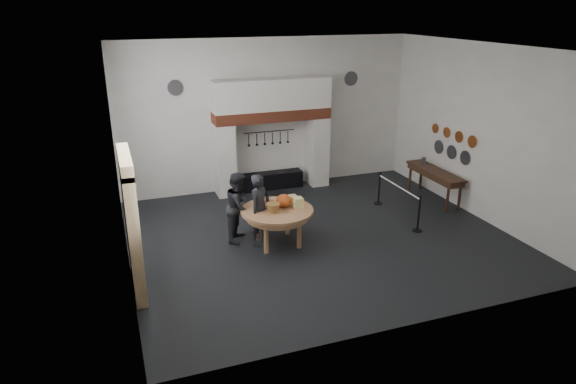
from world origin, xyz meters
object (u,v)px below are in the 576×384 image
object	(u,v)px
iron_range	(272,180)
work_table	(277,211)
visitor_far	(239,207)
side_table	(435,171)
visitor_near	(260,210)
barrier_post_far	(379,189)
barrier_post_near	(419,214)

from	to	relation	value
iron_range	work_table	bearing A→B (deg)	-106.23
visitor_far	side_table	xyz separation A→B (m)	(5.97, 0.68, 0.02)
work_table	iron_range	bearing A→B (deg)	73.77
iron_range	visitor_near	size ratio (longest dim) A/B	1.10
barrier_post_far	work_table	bearing A→B (deg)	-157.63
visitor_far	barrier_post_far	world-z (taller)	visitor_far
iron_range	barrier_post_near	size ratio (longest dim) A/B	2.11
visitor_near	visitor_far	size ratio (longest dim) A/B	1.02
barrier_post_near	barrier_post_far	size ratio (longest dim) A/B	1.00
visitor_near	iron_range	bearing A→B (deg)	31.90
visitor_far	barrier_post_near	size ratio (longest dim) A/B	1.88
work_table	side_table	world-z (taller)	side_table
barrier_post_far	iron_range	bearing A→B (deg)	136.88
barrier_post_far	barrier_post_near	bearing A→B (deg)	-90.00
work_table	visitor_near	world-z (taller)	visitor_near
iron_range	barrier_post_near	bearing A→B (deg)	-60.27
work_table	barrier_post_far	world-z (taller)	barrier_post_far
barrier_post_far	visitor_near	bearing A→B (deg)	-161.16
side_table	work_table	bearing A→B (deg)	-166.95
visitor_far	side_table	distance (m)	6.01
iron_range	barrier_post_far	xyz separation A→B (m)	(2.45, -2.30, 0.20)
visitor_far	barrier_post_far	distance (m)	4.45
iron_range	side_table	size ratio (longest dim) A/B	0.86
work_table	side_table	bearing A→B (deg)	13.05
work_table	barrier_post_near	distance (m)	3.61
barrier_post_near	barrier_post_far	bearing A→B (deg)	90.00
work_table	barrier_post_near	size ratio (longest dim) A/B	1.90
side_table	barrier_post_near	xyz separation A→B (m)	(-1.65, -1.74, -0.42)
work_table	barrier_post_far	size ratio (longest dim) A/B	1.90
side_table	barrier_post_near	size ratio (longest dim) A/B	2.44
visitor_near	barrier_post_far	distance (m)	4.17
visitor_near	barrier_post_near	size ratio (longest dim) A/B	1.92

